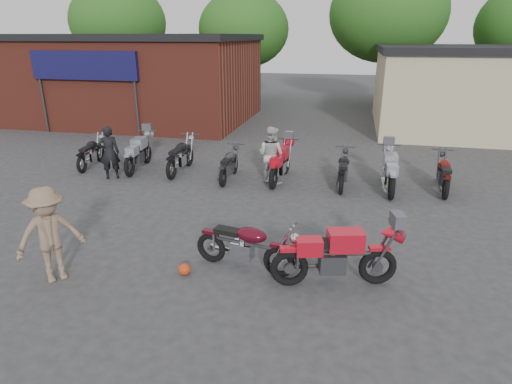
% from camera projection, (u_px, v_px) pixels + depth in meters
% --- Properties ---
extents(ground, '(90.00, 90.00, 0.00)m').
position_uv_depth(ground, '(216.00, 263.00, 8.37)').
color(ground, '#303032').
extents(brick_building, '(12.00, 8.00, 4.00)m').
position_uv_depth(brick_building, '(133.00, 80.00, 22.37)').
color(brick_building, maroon).
rests_on(brick_building, ground).
extents(stucco_building, '(10.00, 8.00, 3.50)m').
position_uv_depth(stucco_building, '(490.00, 92.00, 19.74)').
color(stucco_building, tan).
rests_on(stucco_building, ground).
extents(tree_0, '(6.56, 6.56, 8.20)m').
position_uv_depth(tree_0, '(120.00, 37.00, 30.01)').
color(tree_0, '#214C14').
rests_on(tree_0, ground).
extents(tree_1, '(5.92, 5.92, 7.40)m').
position_uv_depth(tree_1, '(244.00, 44.00, 28.28)').
color(tree_1, '#214C14').
rests_on(tree_1, ground).
extents(tree_2, '(7.04, 7.04, 8.80)m').
position_uv_depth(tree_2, '(386.00, 32.00, 26.17)').
color(tree_2, '#214C14').
rests_on(tree_2, ground).
extents(vintage_motorcycle, '(2.02, 0.98, 1.12)m').
position_uv_depth(vintage_motorcycle, '(246.00, 243.00, 7.96)').
color(vintage_motorcycle, '#480915').
rests_on(vintage_motorcycle, ground).
extents(sportbike, '(2.28, 1.24, 1.26)m').
position_uv_depth(sportbike, '(337.00, 253.00, 7.45)').
color(sportbike, red).
rests_on(sportbike, ground).
extents(helmet, '(0.31, 0.31, 0.22)m').
position_uv_depth(helmet, '(184.00, 269.00, 7.95)').
color(helmet, '#B53513').
rests_on(helmet, ground).
extents(person_dark, '(0.72, 0.63, 1.65)m').
position_uv_depth(person_dark, '(109.00, 153.00, 13.08)').
color(person_dark, black).
rests_on(person_dark, ground).
extents(person_light, '(1.02, 0.93, 1.72)m').
position_uv_depth(person_light, '(271.00, 155.00, 12.70)').
color(person_light, '#B7B8B3').
rests_on(person_light, ground).
extents(person_tan, '(1.26, 1.30, 1.78)m').
position_uv_depth(person_tan, '(50.00, 235.00, 7.53)').
color(person_tan, '#7B624C').
rests_on(person_tan, ground).
extents(row_bike_0, '(0.85, 1.93, 1.08)m').
position_uv_depth(row_bike_0, '(91.00, 151.00, 14.36)').
color(row_bike_0, black).
rests_on(row_bike_0, ground).
extents(row_bike_1, '(0.94, 2.20, 1.24)m').
position_uv_depth(row_bike_1, '(138.00, 151.00, 14.06)').
color(row_bike_1, gray).
rests_on(row_bike_1, ground).
extents(row_bike_2, '(0.70, 2.07, 1.20)m').
position_uv_depth(row_bike_2, '(180.00, 154.00, 13.77)').
color(row_bike_2, black).
rests_on(row_bike_2, ground).
extents(row_bike_3, '(0.62, 1.82, 1.05)m').
position_uv_depth(row_bike_3, '(229.00, 163.00, 13.08)').
color(row_bike_3, '#27282A').
rests_on(row_bike_3, ground).
extents(row_bike_4, '(0.87, 2.18, 1.23)m').
position_uv_depth(row_bike_4, '(281.00, 161.00, 12.94)').
color(row_bike_4, red).
rests_on(row_bike_4, ground).
extents(row_bike_5, '(0.66, 1.91, 1.10)m').
position_uv_depth(row_bike_5, '(343.00, 168.00, 12.50)').
color(row_bike_5, black).
rests_on(row_bike_5, ground).
extents(row_bike_6, '(0.76, 2.16, 1.24)m').
position_uv_depth(row_bike_6, '(390.00, 169.00, 12.15)').
color(row_bike_6, gray).
rests_on(row_bike_6, ground).
extents(row_bike_7, '(0.76, 1.98, 1.13)m').
position_uv_depth(row_bike_7, '(444.00, 172.00, 12.11)').
color(row_bike_7, '#5B0D0B').
rests_on(row_bike_7, ground).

